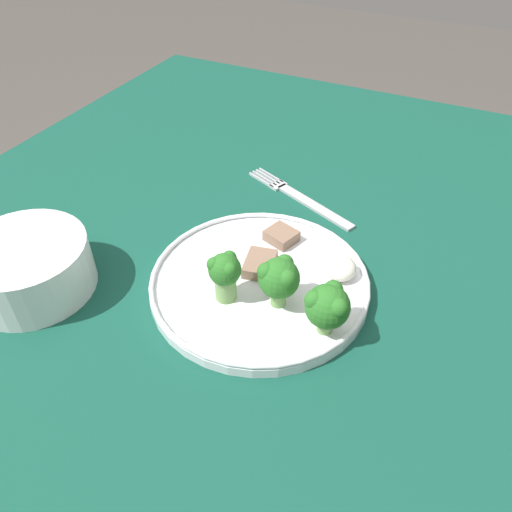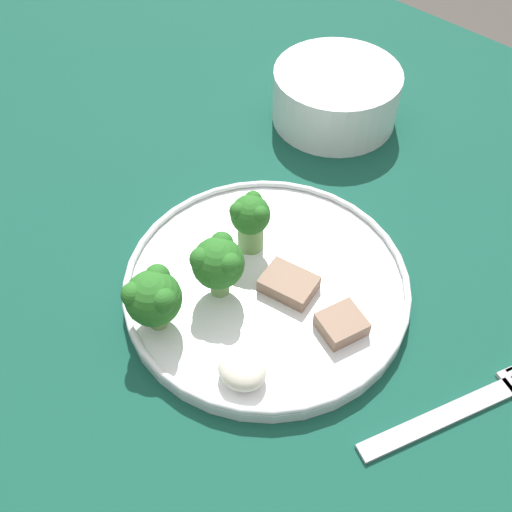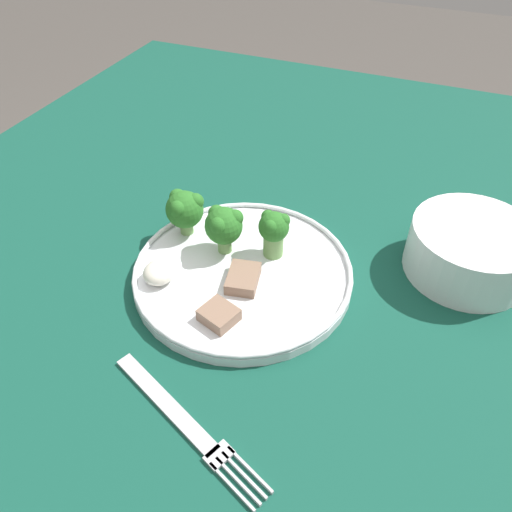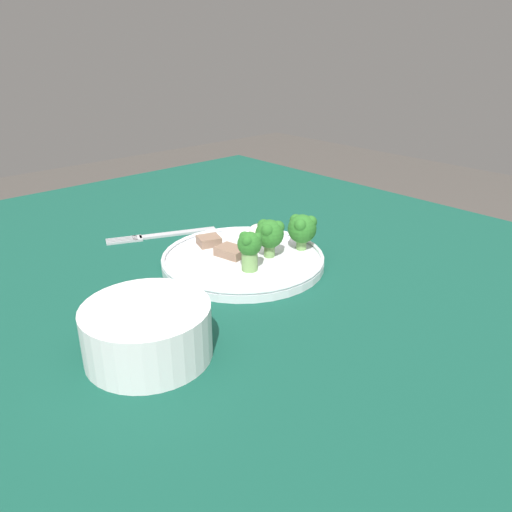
{
  "view_description": "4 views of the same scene",
  "coord_description": "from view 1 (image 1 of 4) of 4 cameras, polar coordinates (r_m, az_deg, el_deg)",
  "views": [
    {
      "loc": [
        -0.36,
        -0.18,
        1.17
      ],
      "look_at": [
        0.04,
        0.02,
        0.78
      ],
      "focal_mm": 35.0,
      "sensor_mm": 36.0,
      "label": 1
    },
    {
      "loc": [
        0.23,
        -0.24,
        1.19
      ],
      "look_at": [
        0.01,
        -0.0,
        0.8
      ],
      "focal_mm": 42.0,
      "sensor_mm": 36.0,
      "label": 2
    },
    {
      "loc": [
        0.39,
        0.17,
        1.17
      ],
      "look_at": [
        0.0,
        0.01,
        0.79
      ],
      "focal_mm": 35.0,
      "sensor_mm": 36.0,
      "label": 3
    },
    {
      "loc": [
        -0.52,
        0.46,
        1.08
      ],
      "look_at": [
        -0.01,
        -0.0,
        0.78
      ],
      "focal_mm": 35.0,
      "sensor_mm": 36.0,
      "label": 4
    }
  ],
  "objects": [
    {
      "name": "table",
      "position": [
        0.65,
        -0.27,
        -10.58
      ],
      "size": [
        1.26,
        1.03,
        0.76
      ],
      "color": "#114738",
      "rests_on": "ground_plane"
    },
    {
      "name": "dinner_plate",
      "position": [
        0.58,
        0.52,
        -3.05
      ],
      "size": [
        0.25,
        0.25,
        0.02
      ],
      "color": "white",
      "rests_on": "table"
    },
    {
      "name": "fork",
      "position": [
        0.73,
        4.9,
        6.65
      ],
      "size": [
        0.09,
        0.18,
        0.0
      ],
      "color": "#B2B2B7",
      "rests_on": "table"
    },
    {
      "name": "cream_bowl",
      "position": [
        0.62,
        -24.54,
        -1.29
      ],
      "size": [
        0.14,
        0.14,
        0.06
      ],
      "color": "white",
      "rests_on": "table"
    },
    {
      "name": "broccoli_floret_near_rim_left",
      "position": [
        0.53,
        -3.58,
        -1.91
      ],
      "size": [
        0.04,
        0.04,
        0.06
      ],
      "color": "#709E56",
      "rests_on": "dinner_plate"
    },
    {
      "name": "broccoli_floret_center_left",
      "position": [
        0.52,
        2.65,
        -2.5
      ],
      "size": [
        0.05,
        0.04,
        0.06
      ],
      "color": "#709E56",
      "rests_on": "dinner_plate"
    },
    {
      "name": "broccoli_floret_back_left",
      "position": [
        0.5,
        8.19,
        -5.64
      ],
      "size": [
        0.05,
        0.05,
        0.06
      ],
      "color": "#709E56",
      "rests_on": "dinner_plate"
    },
    {
      "name": "meat_slice_front_slice",
      "position": [
        0.63,
        2.91,
        2.31
      ],
      "size": [
        0.04,
        0.04,
        0.01
      ],
      "color": "#846651",
      "rests_on": "dinner_plate"
    },
    {
      "name": "meat_slice_middle_slice",
      "position": [
        0.59,
        0.44,
        -0.93
      ],
      "size": [
        0.05,
        0.04,
        0.01
      ],
      "color": "#846651",
      "rests_on": "dinner_plate"
    },
    {
      "name": "sauce_dollop",
      "position": [
        0.58,
        9.67,
        -1.4
      ],
      "size": [
        0.04,
        0.04,
        0.02
      ],
      "color": "silver",
      "rests_on": "dinner_plate"
    }
  ]
}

